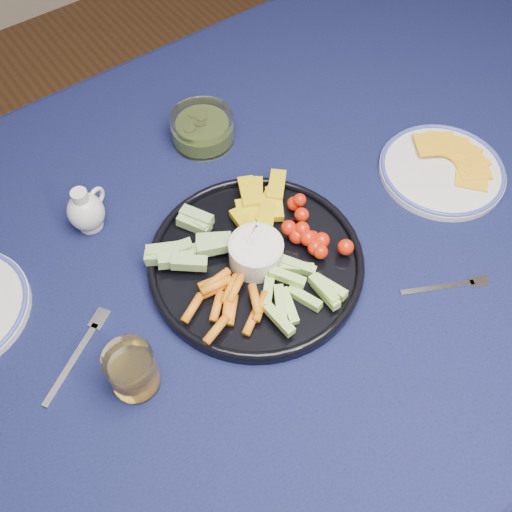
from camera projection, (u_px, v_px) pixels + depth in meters
dining_table at (290, 244)px, 1.05m from camera, size 1.67×1.07×0.75m
crudite_platter at (254, 259)px, 0.90m from camera, size 0.35×0.35×0.11m
creamer_pitcher at (86, 211)px, 0.94m from camera, size 0.08×0.06×0.09m
pickle_bowl at (203, 130)px, 1.06m from camera, size 0.12×0.12×0.05m
cheese_plate at (443, 169)px, 1.02m from camera, size 0.22×0.22×0.03m
juice_tumbler at (133, 372)px, 0.78m from camera, size 0.07×0.07×0.08m
fork_left at (82, 347)px, 0.84m from camera, size 0.15×0.10×0.00m
fork_right at (452, 286)px, 0.90m from camera, size 0.13×0.08×0.00m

